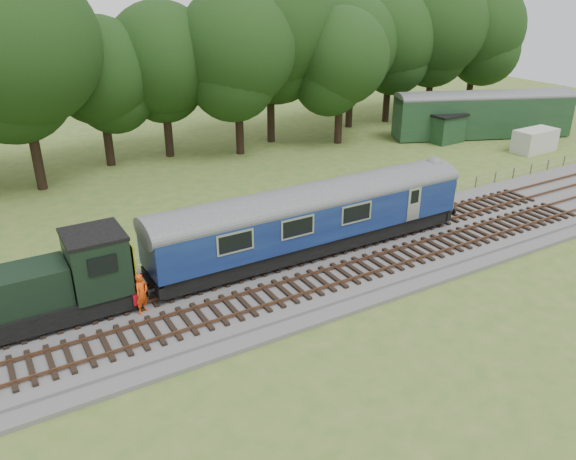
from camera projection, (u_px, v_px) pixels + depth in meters
ground at (327, 268)px, 29.62m from camera, size 120.00×120.00×0.00m
ballast at (327, 265)px, 29.55m from camera, size 70.00×7.00×0.35m
track_north at (312, 251)px, 30.55m from camera, size 67.20×2.40×0.21m
track_south at (345, 273)px, 28.20m from camera, size 67.20×2.40×0.21m
fence at (284, 237)px, 33.16m from camera, size 64.00×0.12×1.00m
tree_line at (179, 161)px, 46.91m from camera, size 70.00×8.00×18.00m
dmu_railcar at (313, 214)px, 29.64m from camera, size 18.05×2.86×3.88m
shunter_loco at (33, 292)px, 23.46m from camera, size 8.91×2.60×3.38m
worker at (142, 293)px, 24.66m from camera, size 0.84×0.78×1.92m
parked_coach at (483, 112)px, 53.06m from camera, size 16.67×9.19×4.30m
shed at (443, 127)px, 52.14m from camera, size 3.34×3.34×2.65m
caravan at (535, 140)px, 49.16m from camera, size 4.05×2.07×1.95m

